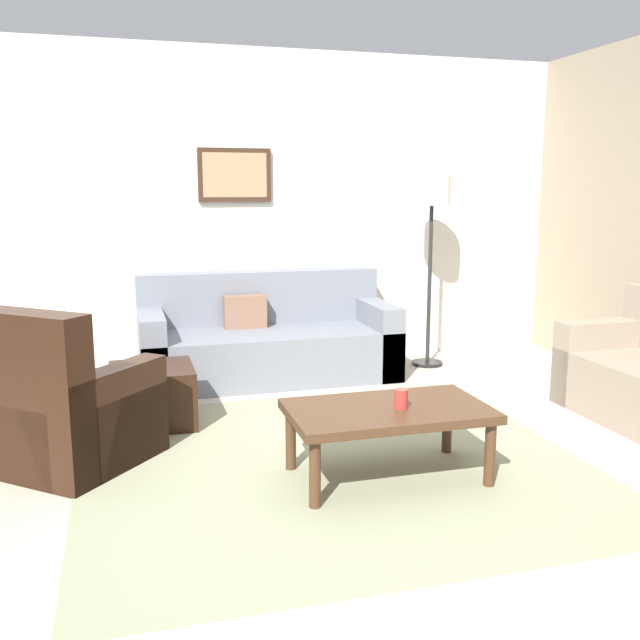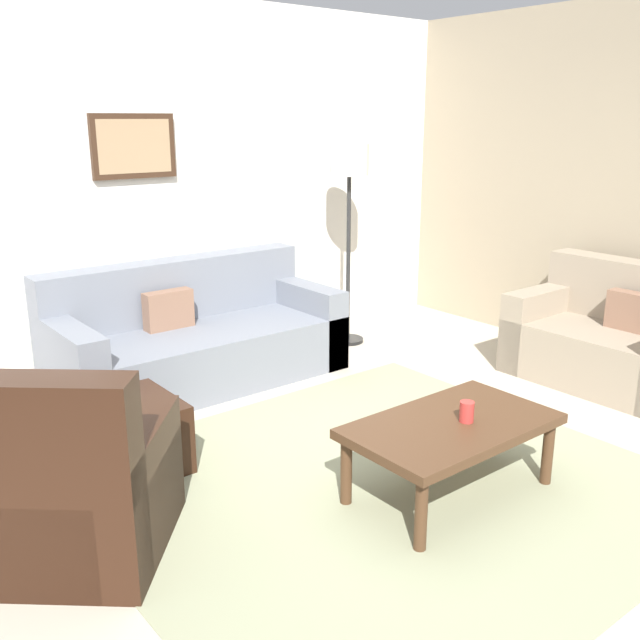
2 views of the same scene
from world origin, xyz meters
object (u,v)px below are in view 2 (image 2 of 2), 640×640
object	(u,v)px
couch_loveseat	(614,342)
coffee_table	(451,431)
lamp_standing	(349,180)
ottoman	(126,437)
armchair_leather	(67,497)
couch_main	(193,341)
framed_artwork	(134,146)
cup	(467,412)

from	to	relation	value
couch_loveseat	coffee_table	distance (m)	2.26
couch_loveseat	lamp_standing	distance (m)	2.44
couch_loveseat	ottoman	size ratio (longest dim) A/B	2.37
armchair_leather	coffee_table	bearing A→B (deg)	-20.96
couch_main	framed_artwork	world-z (taller)	framed_artwork
coffee_table	cup	xyz separation A→B (m)	(0.06, -0.05, 0.11)
couch_main	couch_loveseat	size ratio (longest dim) A/B	1.60
couch_loveseat	framed_artwork	bearing A→B (deg)	136.93
couch_loveseat	framed_artwork	xyz separation A→B (m)	(-2.61, 2.44, 1.41)
couch_main	armchair_leather	size ratio (longest dim) A/B	1.88
lamp_standing	framed_artwork	bearing A→B (deg)	163.97
ottoman	couch_main	bearing A→B (deg)	46.72
couch_loveseat	armchair_leather	size ratio (longest dim) A/B	1.18
cup	framed_artwork	xyz separation A→B (m)	(-0.43, 2.84, 1.25)
couch_loveseat	cup	world-z (taller)	couch_loveseat
cup	lamp_standing	distance (m)	2.83
coffee_table	cup	world-z (taller)	cup
couch_main	coffee_table	world-z (taller)	couch_main
couch_main	coffee_table	size ratio (longest dim) A/B	1.93
couch_main	cup	xyz separation A→B (m)	(0.26, -2.41, 0.17)
coffee_table	lamp_standing	xyz separation A→B (m)	(1.29, 2.32, 1.05)
armchair_leather	framed_artwork	size ratio (longest dim) A/B	1.76
cup	couch_loveseat	bearing A→B (deg)	10.54
armchair_leather	cup	bearing A→B (deg)	-21.59
couch_main	ottoman	distance (m)	1.47
couch_loveseat	lamp_standing	world-z (taller)	lamp_standing
ottoman	lamp_standing	distance (m)	2.96
framed_artwork	coffee_table	bearing A→B (deg)	-82.35
cup	framed_artwork	distance (m)	3.13
coffee_table	cup	bearing A→B (deg)	-38.12
armchair_leather	coffee_table	xyz separation A→B (m)	(1.76, -0.67, 0.05)
armchair_leather	ottoman	bearing A→B (deg)	49.14
couch_main	framed_artwork	xyz separation A→B (m)	(-0.17, 0.43, 1.42)
framed_artwork	ottoman	bearing A→B (deg)	-119.26
cup	lamp_standing	size ratio (longest dim) A/B	0.06
couch_main	cup	world-z (taller)	couch_main
coffee_table	lamp_standing	distance (m)	2.85
couch_main	lamp_standing	distance (m)	1.87
armchair_leather	cup	xyz separation A→B (m)	(1.81, -0.72, 0.16)
armchair_leather	coffee_table	distance (m)	1.88
lamp_standing	couch_loveseat	bearing A→B (deg)	-64.41
coffee_table	cup	distance (m)	0.13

